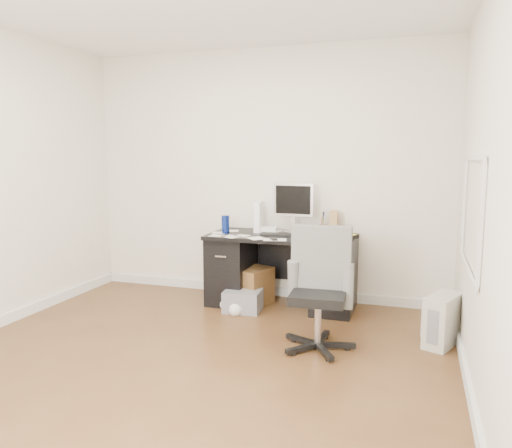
{
  "coord_description": "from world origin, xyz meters",
  "views": [
    {
      "loc": [
        1.61,
        -3.23,
        1.58
      ],
      "look_at": [
        0.17,
        1.2,
        0.92
      ],
      "focal_mm": 35.0,
      "sensor_mm": 36.0,
      "label": 1
    }
  ],
  "objects": [
    {
      "name": "white_binder",
      "position": [
        -0.0,
        1.81,
        0.91
      ],
      "size": [
        0.16,
        0.29,
        0.31
      ],
      "primitive_type": "cube",
      "rotation": [
        0.0,
        0.0,
        0.15
      ],
      "color": "white",
      "rests_on": "desk"
    },
    {
      "name": "keyboard",
      "position": [
        0.29,
        1.6,
        0.76
      ],
      "size": [
        0.39,
        0.17,
        0.02
      ],
      "primitive_type": "cube",
      "rotation": [
        0.0,
        0.0,
        0.12
      ],
      "color": "black",
      "rests_on": "desk"
    },
    {
      "name": "office_chair",
      "position": [
        0.89,
        0.61,
        0.5
      ],
      "size": [
        0.59,
        0.59,
        0.99
      ],
      "primitive_type": null,
      "rotation": [
        0.0,
        0.0,
        0.06
      ],
      "color": "#565855",
      "rests_on": "ground"
    },
    {
      "name": "wicker_basket",
      "position": [
        -0.04,
        1.63,
        0.19
      ],
      "size": [
        0.48,
        0.48,
        0.38
      ],
      "primitive_type": "cube",
      "rotation": [
        0.0,
        0.0,
        -0.31
      ],
      "color": "#523218",
      "rests_on": "ground"
    },
    {
      "name": "pen_cup",
      "position": [
        0.68,
        1.85,
        0.87
      ],
      "size": [
        0.1,
        0.1,
        0.23
      ],
      "primitive_type": null,
      "rotation": [
        0.0,
        0.0,
        0.06
      ],
      "color": "#512C17",
      "rests_on": "desk"
    },
    {
      "name": "travel_mug",
      "position": [
        -0.29,
        1.58,
        0.84
      ],
      "size": [
        0.09,
        0.09,
        0.19
      ],
      "primitive_type": "cylinder",
      "rotation": [
        0.0,
        0.0,
        0.14
      ],
      "color": "navy",
      "rests_on": "desk"
    },
    {
      "name": "loose_papers",
      "position": [
        0.1,
        1.6,
        0.75
      ],
      "size": [
        1.1,
        0.6,
        0.0
      ],
      "primitive_type": null,
      "color": "silver",
      "rests_on": "desk"
    },
    {
      "name": "yellow_book",
      "position": [
        0.96,
        1.63,
        0.77
      ],
      "size": [
        0.23,
        0.25,
        0.03
      ],
      "primitive_type": "cube",
      "rotation": [
        0.0,
        0.0,
        -0.48
      ],
      "color": "yellow",
      "rests_on": "desk"
    },
    {
      "name": "desk",
      "position": [
        0.3,
        1.65,
        0.4
      ],
      "size": [
        1.5,
        0.7,
        0.75
      ],
      "color": "black",
      "rests_on": "ground"
    },
    {
      "name": "magazine_file",
      "position": [
        0.8,
        1.86,
        0.87
      ],
      "size": [
        0.12,
        0.21,
        0.24
      ],
      "primitive_type": "cube",
      "rotation": [
        0.0,
        0.0,
        0.09
      ],
      "color": "#A1764E",
      "rests_on": "desk"
    },
    {
      "name": "shopping_bag",
      "position": [
        1.82,
        1.13,
        0.17
      ],
      "size": [
        0.28,
        0.21,
        0.35
      ],
      "primitive_type": "cube",
      "rotation": [
        0.0,
        0.0,
        0.13
      ],
      "color": "silver",
      "rests_on": "ground"
    },
    {
      "name": "lcd_monitor",
      "position": [
        0.39,
        1.8,
        1.02
      ],
      "size": [
        0.43,
        0.26,
        0.53
      ],
      "primitive_type": null,
      "rotation": [
        0.0,
        0.0,
        -0.04
      ],
      "color": "#B6B6BB",
      "rests_on": "desk"
    },
    {
      "name": "ground",
      "position": [
        0.0,
        0.0,
        0.0
      ],
      "size": [
        4.0,
        4.0,
        0.0
      ],
      "primitive_type": "plane",
      "color": "#4D2D18",
      "rests_on": "ground"
    },
    {
      "name": "pc_tower",
      "position": [
        1.86,
        1.02,
        0.21
      ],
      "size": [
        0.34,
        0.46,
        0.42
      ],
      "primitive_type": "cube",
      "rotation": [
        0.0,
        0.0,
        -0.4
      ],
      "color": "#A9A698",
      "rests_on": "ground"
    },
    {
      "name": "desk_printer",
      "position": [
        -0.02,
        1.36,
        0.11
      ],
      "size": [
        0.38,
        0.32,
        0.21
      ],
      "primitive_type": "cube",
      "rotation": [
        0.0,
        0.0,
        0.08
      ],
      "color": "slate",
      "rests_on": "ground"
    },
    {
      "name": "room_shell",
      "position": [
        0.03,
        0.03,
        1.66
      ],
      "size": [
        4.02,
        4.02,
        2.71
      ],
      "color": "silver",
      "rests_on": "ground"
    },
    {
      "name": "paper_remote",
      "position": [
        0.31,
        1.35,
        0.76
      ],
      "size": [
        0.25,
        0.22,
        0.02
      ],
      "primitive_type": null,
      "rotation": [
        0.0,
        0.0,
        0.23
      ],
      "color": "silver",
      "rests_on": "desk"
    },
    {
      "name": "computer_mouse",
      "position": [
        0.72,
        1.62,
        0.78
      ],
      "size": [
        0.07,
        0.07,
        0.07
      ],
      "primitive_type": "sphere",
      "rotation": [
        0.0,
        0.0,
        -0.01
      ],
      "color": "#B6B6BB",
      "rests_on": "desk"
    }
  ]
}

